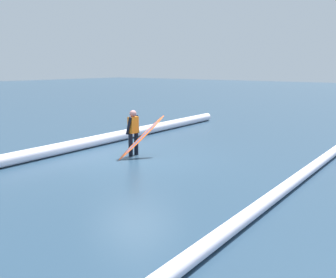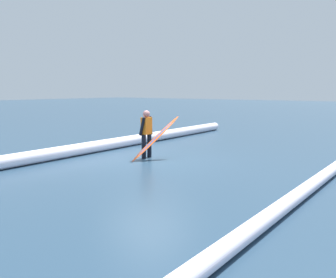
{
  "view_description": "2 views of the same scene",
  "coord_description": "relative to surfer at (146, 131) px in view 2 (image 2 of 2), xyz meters",
  "views": [
    {
      "loc": [
        9.47,
        8.8,
        2.93
      ],
      "look_at": [
        0.22,
        1.52,
        0.82
      ],
      "focal_mm": 44.07,
      "sensor_mm": 36.0,
      "label": 1
    },
    {
      "loc": [
        9.55,
        8.09,
        2.18
      ],
      "look_at": [
        -0.53,
        0.35,
        0.62
      ],
      "focal_mm": 44.2,
      "sensor_mm": 36.0,
      "label": 2
    }
  ],
  "objects": [
    {
      "name": "surfer",
      "position": [
        0.0,
        0.0,
        0.0
      ],
      "size": [
        0.52,
        0.24,
        1.5
      ],
      "rotation": [
        0.0,
        0.0,
        0.04
      ],
      "color": "black",
      "rests_on": "ground_plane"
    },
    {
      "name": "surfboard",
      "position": [
        -0.01,
        0.37,
        -0.19
      ],
      "size": [
        1.74,
        0.74,
        1.33
      ],
      "color": "#E55926",
      "rests_on": "ground_plane"
    },
    {
      "name": "wave_crest_midground",
      "position": [
        2.33,
        5.67,
        -0.71
      ],
      "size": [
        23.03,
        1.92,
        0.27
      ],
      "primitive_type": "cylinder",
      "rotation": [
        0.0,
        1.57,
        0.07
      ],
      "color": "white",
      "rests_on": "ground_plane"
    },
    {
      "name": "wave_crest_foreground",
      "position": [
        -1.9,
        -2.31,
        -0.65
      ],
      "size": [
        14.07,
        1.49,
        0.39
      ],
      "primitive_type": "cylinder",
      "rotation": [
        0.0,
        1.57,
        0.08
      ],
      "color": "white",
      "rests_on": "ground_plane"
    },
    {
      "name": "ground_plane",
      "position": [
        0.28,
        0.32,
        -0.84
      ],
      "size": [
        126.72,
        126.72,
        0.0
      ],
      "primitive_type": "plane",
      "color": "#243C52"
    }
  ]
}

